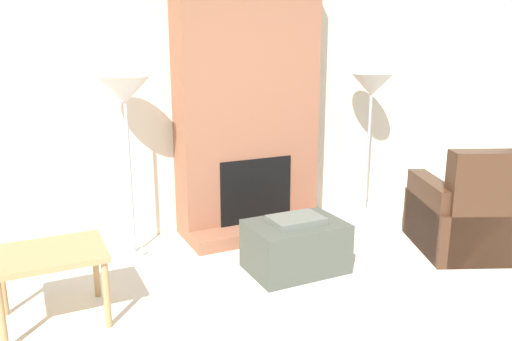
{
  "coord_description": "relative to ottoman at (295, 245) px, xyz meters",
  "views": [
    {
      "loc": [
        -2.0,
        -1.86,
        1.78
      ],
      "look_at": [
        0.0,
        2.29,
        0.64
      ],
      "focal_mm": 35.0,
      "sensor_mm": 36.0,
      "label": 1
    }
  ],
  "objects": [
    {
      "name": "floor_lamp_left",
      "position": [
        -1.12,
        0.9,
        1.18
      ],
      "size": [
        0.43,
        0.43,
        1.55
      ],
      "color": "#ADADB2",
      "rests_on": "ground_plane"
    },
    {
      "name": "side_table",
      "position": [
        -1.84,
        0.01,
        0.22
      ],
      "size": [
        0.69,
        0.54,
        0.5
      ],
      "color": "tan",
      "rests_on": "ground_plane"
    },
    {
      "name": "floor_lamp_right",
      "position": [
        1.4,
        0.9,
        1.14
      ],
      "size": [
        0.43,
        0.43,
        1.51
      ],
      "color": "#ADADB2",
      "rests_on": "ground_plane"
    },
    {
      "name": "wall_back",
      "position": [
        0.06,
        1.29,
        1.09
      ],
      "size": [
        8.04,
        0.06,
        2.6
      ],
      "primitive_type": "cube",
      "color": "beige",
      "rests_on": "ground_plane"
    },
    {
      "name": "ottoman",
      "position": [
        0.0,
        0.0,
        0.0
      ],
      "size": [
        0.76,
        0.54,
        0.46
      ],
      "color": "#474C42",
      "rests_on": "ground_plane"
    },
    {
      "name": "armchair",
      "position": [
        1.56,
        -0.32,
        0.09
      ],
      "size": [
        1.07,
        1.13,
        0.97
      ],
      "rotation": [
        0.0,
        0.0,
        2.73
      ],
      "color": "#422819",
      "rests_on": "ground_plane"
    },
    {
      "name": "fireplace",
      "position": [
        0.06,
        1.06,
        1.04
      ],
      "size": [
        1.38,
        0.67,
        2.6
      ],
      "color": "#935B42",
      "rests_on": "ground_plane"
    }
  ]
}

